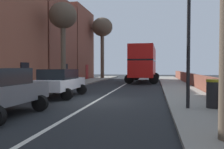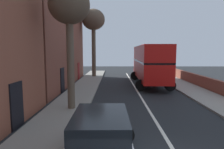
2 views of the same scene
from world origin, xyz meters
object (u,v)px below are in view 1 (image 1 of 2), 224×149
object	(u,v)px
parked_car_white_left_2	(60,81)
street_tree_left_2	(63,18)
double_decker_bus	(144,62)
lamppost_right	(189,15)
litter_bin_right	(213,94)
street_tree_left_0	(102,29)

from	to	relation	value
parked_car_white_left_2	street_tree_left_2	world-z (taller)	street_tree_left_2
double_decker_bus	lamppost_right	world-z (taller)	lamppost_right
parked_car_white_left_2	litter_bin_right	world-z (taller)	parked_car_white_left_2
lamppost_right	litter_bin_right	distance (m)	3.27
street_tree_left_0	lamppost_right	bearing A→B (deg)	-69.62
double_decker_bus	lamppost_right	bearing A→B (deg)	-81.83
parked_car_white_left_2	street_tree_left_2	bearing A→B (deg)	110.42
street_tree_left_2	lamppost_right	xyz separation A→B (m)	(8.91, -8.87, -2.03)
street_tree_left_0	litter_bin_right	distance (m)	27.11
double_decker_bus	lamppost_right	xyz separation A→B (m)	(2.60, -18.12, 1.45)
lamppost_right	litter_bin_right	bearing A→B (deg)	11.93
double_decker_bus	parked_car_white_left_2	distance (m)	15.56
parked_car_white_left_2	street_tree_left_0	size ratio (longest dim) A/B	0.49
street_tree_left_0	street_tree_left_2	world-z (taller)	street_tree_left_0
street_tree_left_2	litter_bin_right	bearing A→B (deg)	-41.15
street_tree_left_2	lamppost_right	distance (m)	12.73
street_tree_left_2	parked_car_white_left_2	bearing A→B (deg)	-69.58
double_decker_bus	street_tree_left_0	distance (m)	10.40
double_decker_bus	litter_bin_right	bearing A→B (deg)	-78.63
street_tree_left_0	street_tree_left_2	distance (m)	15.67
street_tree_left_0	double_decker_bus	bearing A→B (deg)	-44.33
litter_bin_right	double_decker_bus	bearing A→B (deg)	101.37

